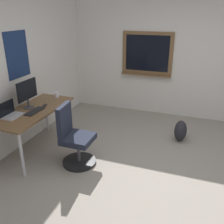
% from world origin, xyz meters
% --- Properties ---
extents(ground_plane, '(5.20, 5.20, 0.00)m').
position_xyz_m(ground_plane, '(0.00, 0.00, 0.00)').
color(ground_plane, gray).
rests_on(ground_plane, ground).
extents(wall_back, '(5.00, 0.30, 2.60)m').
position_xyz_m(wall_back, '(-0.01, 2.45, 1.30)').
color(wall_back, silver).
rests_on(wall_back, ground).
extents(wall_right, '(0.22, 5.00, 2.60)m').
position_xyz_m(wall_right, '(2.45, 0.03, 1.30)').
color(wall_right, silver).
rests_on(wall_right, ground).
extents(desk, '(1.53, 0.65, 0.73)m').
position_xyz_m(desk, '(0.07, 2.04, 0.66)').
color(desk, brown).
rests_on(desk, ground).
extents(office_chair, '(0.52, 0.52, 0.95)m').
position_xyz_m(office_chair, '(-0.08, 1.25, 0.41)').
color(office_chair, black).
rests_on(office_chair, ground).
extents(laptop, '(0.31, 0.21, 0.23)m').
position_xyz_m(laptop, '(-0.28, 2.20, 0.79)').
color(laptop, '#ADAFB5').
rests_on(laptop, desk).
extents(monitor_primary, '(0.46, 0.17, 0.46)m').
position_xyz_m(monitor_primary, '(0.11, 2.15, 1.00)').
color(monitor_primary, '#38383D').
rests_on(monitor_primary, desk).
extents(keyboard, '(0.37, 0.13, 0.02)m').
position_xyz_m(keyboard, '(-0.01, 1.96, 0.74)').
color(keyboard, black).
rests_on(keyboard, desk).
extents(computer_mouse, '(0.10, 0.06, 0.03)m').
position_xyz_m(computer_mouse, '(0.27, 1.96, 0.75)').
color(computer_mouse, '#262628').
rests_on(computer_mouse, desk).
extents(coffee_mug, '(0.08, 0.08, 0.09)m').
position_xyz_m(coffee_mug, '(0.73, 2.01, 0.78)').
color(coffee_mug, silver).
rests_on(coffee_mug, desk).
extents(backpack, '(0.32, 0.22, 0.38)m').
position_xyz_m(backpack, '(1.21, -0.21, 0.19)').
color(backpack, '#232328').
rests_on(backpack, ground).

